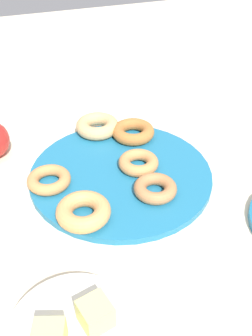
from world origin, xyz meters
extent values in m
plane|color=beige|center=(0.00, 0.00, 0.00)|extent=(2.40, 2.40, 0.00)
cylinder|color=#1E6B93|center=(0.00, 0.00, 0.01)|extent=(0.36, 0.36, 0.01)
torus|color=#B27547|center=(-0.04, 0.08, 0.02)|extent=(0.11, 0.11, 0.02)
torus|color=#C6844C|center=(-0.04, 0.00, 0.02)|extent=(0.11, 0.11, 0.02)
torus|color=#C6844C|center=(0.14, -0.01, 0.02)|extent=(0.10, 0.10, 0.02)
torus|color=tan|center=(0.10, 0.10, 0.03)|extent=(0.11, 0.11, 0.03)
torus|color=#AD6B33|center=(-0.07, -0.11, 0.03)|extent=(0.10, 0.10, 0.03)
torus|color=tan|center=(0.00, -0.16, 0.03)|extent=(0.11, 0.11, 0.03)
cube|color=#DBD67A|center=(0.14, 0.31, 0.06)|extent=(0.04, 0.04, 0.04)
camera|label=1|loc=(0.19, 0.56, 0.47)|focal=40.53mm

